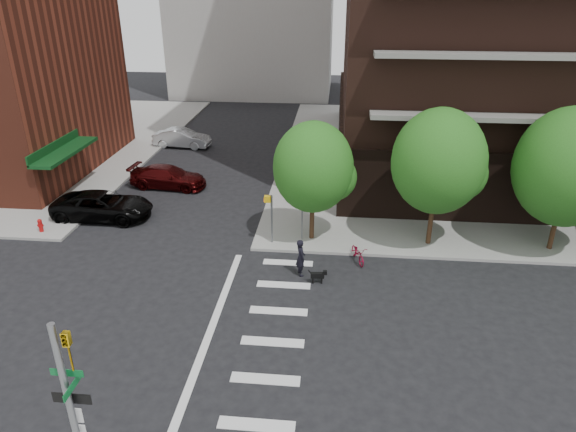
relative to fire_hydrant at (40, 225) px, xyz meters
name	(u,v)px	position (x,y,z in m)	size (l,w,h in m)	color
ground	(195,337)	(10.50, -7.80, -0.55)	(120.00, 120.00, 0.00)	black
sidewalk_ne	(539,158)	(31.00, 15.70, -0.48)	(39.00, 33.00, 0.15)	gray
crosswalk	(252,341)	(12.71, -7.80, -0.55)	(3.85, 13.00, 0.01)	silver
tree_a	(313,167)	(14.50, 0.70, 3.49)	(4.00, 4.00, 5.90)	#301E11
tree_b	(438,161)	(20.50, 0.70, 3.99)	(4.50, 4.50, 6.65)	#301E11
tree_c	(569,167)	(26.50, 0.70, 3.89)	(5.00, 5.00, 6.80)	#301E11
pedestrian_signal	(278,211)	(12.82, 0.12, 1.30)	(2.18, 0.67, 2.60)	slate
fire_hydrant	(40,225)	(0.00, 0.00, 0.00)	(0.24, 0.24, 0.73)	#A50C0C
parked_car_black	(103,206)	(2.50, 2.29, 0.22)	(5.54, 2.56, 1.54)	black
parked_car_maroon	(168,177)	(4.72, 7.33, 0.17)	(4.98, 2.02, 1.44)	#390707
parked_car_silver	(182,138)	(3.08, 16.14, 0.20)	(4.58, 1.60, 1.51)	#B0B5B9
scooter	(358,253)	(16.85, -1.30, -0.12)	(0.58, 1.65, 0.87)	maroon
dog_walker	(301,257)	(14.18, -2.81, 0.35)	(0.43, 0.66, 1.80)	black
dog	(318,275)	(15.03, -3.45, -0.16)	(0.74, 0.25, 0.62)	black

